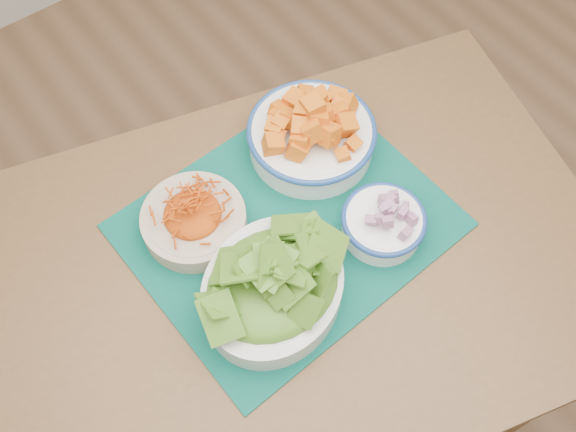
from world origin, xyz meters
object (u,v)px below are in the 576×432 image
Objects in this scene: placemat at (288,225)px; onion_bowl at (383,221)px; table at (287,290)px; lettuce_bowl at (273,284)px; squash_bowl at (312,131)px; carrot_bowl at (193,218)px.

placemat is 0.17m from onion_bowl.
table is 3.95× the size of lettuce_bowl.
placemat is at bearing 19.21° from lettuce_bowl.
lettuce_bowl reaches higher than squash_bowl.
placemat is at bearing 66.93° from table.
placemat is 2.24× the size of carrot_bowl.
squash_bowl reaches higher than placemat.
table is 0.29m from squash_bowl.
onion_bowl is (0.25, -0.20, 0.00)m from carrot_bowl.
table is 0.23m from carrot_bowl.
carrot_bowl is at bearing 75.52° from lettuce_bowl.
carrot_bowl is (-0.13, 0.09, 0.04)m from placemat.
squash_bowl is at bearing 3.11° from carrot_bowl.
squash_bowl is 1.66× the size of onion_bowl.
onion_bowl reaches higher than table.
placemat is at bearing 138.73° from onion_bowl.
lettuce_bowl is at bearing 176.96° from onion_bowl.
carrot_bowl is 0.86× the size of squash_bowl.
carrot_bowl is at bearing 142.00° from onion_bowl.
onion_bowl is at bearing -44.33° from placemat.
placemat is (0.05, 0.06, 0.11)m from table.
table is 0.18m from lettuce_bowl.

